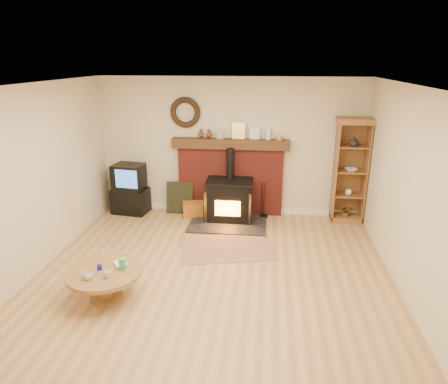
# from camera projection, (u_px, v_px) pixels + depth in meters

# --- Properties ---
(ground) EXTENTS (5.50, 5.50, 0.00)m
(ground) POSITION_uv_depth(u_px,v_px,m) (210.00, 285.00, 5.40)
(ground) COLOR #AA7847
(ground) RESTS_ON ground
(room_shell) EXTENTS (5.02, 5.52, 2.61)m
(room_shell) POSITION_uv_depth(u_px,v_px,m) (208.00, 160.00, 4.94)
(room_shell) COLOR #C5B897
(room_shell) RESTS_ON ground
(chimney_breast) EXTENTS (2.20, 0.22, 1.78)m
(chimney_breast) POSITION_uv_depth(u_px,v_px,m) (230.00, 174.00, 7.65)
(chimney_breast) COLOR maroon
(chimney_breast) RESTS_ON ground
(wood_stove) EXTENTS (1.40, 1.00, 1.34)m
(wood_stove) POSITION_uv_depth(u_px,v_px,m) (229.00, 201.00, 7.42)
(wood_stove) COLOR black
(wood_stove) RESTS_ON ground
(area_rug) EXTENTS (1.67, 1.32, 0.01)m
(area_rug) POSITION_uv_depth(u_px,v_px,m) (227.00, 248.00, 6.44)
(area_rug) COLOR brown
(area_rug) RESTS_ON ground
(tv_unit) EXTENTS (0.72, 0.55, 0.98)m
(tv_unit) POSITION_uv_depth(u_px,v_px,m) (130.00, 190.00, 7.79)
(tv_unit) COLOR black
(tv_unit) RESTS_ON ground
(curio_cabinet) EXTENTS (0.62, 0.45, 1.93)m
(curio_cabinet) POSITION_uv_depth(u_px,v_px,m) (350.00, 171.00, 7.25)
(curio_cabinet) COLOR brown
(curio_cabinet) RESTS_ON ground
(firelog_box) EXTENTS (0.51, 0.39, 0.28)m
(firelog_box) POSITION_uv_depth(u_px,v_px,m) (195.00, 209.00, 7.69)
(firelog_box) COLOR #C27C18
(firelog_box) RESTS_ON ground
(leaning_painting) EXTENTS (0.52, 0.14, 0.62)m
(leaning_painting) POSITION_uv_depth(u_px,v_px,m) (180.00, 198.00, 7.81)
(leaning_painting) COLOR black
(leaning_painting) RESTS_ON ground
(fire_tools) EXTENTS (0.16, 0.16, 0.70)m
(fire_tools) POSITION_uv_depth(u_px,v_px,m) (263.00, 212.00, 7.65)
(fire_tools) COLOR black
(fire_tools) RESTS_ON ground
(coffee_table) EXTENTS (0.93, 0.93, 0.56)m
(coffee_table) POSITION_uv_depth(u_px,v_px,m) (104.00, 276.00, 4.99)
(coffee_table) COLOR brown
(coffee_table) RESTS_ON ground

